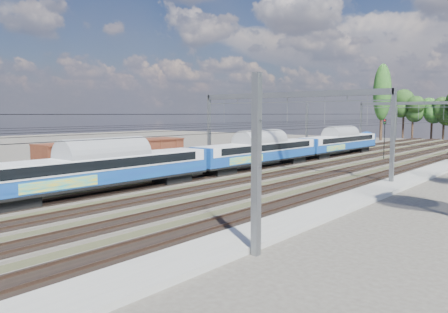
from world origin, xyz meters
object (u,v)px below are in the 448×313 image
Objects in this scene: worker at (392,148)px; emu_train at (258,147)px; freight_boxcar at (116,158)px; signal_near at (384,134)px.

emu_train is at bearing 177.48° from worker.
signal_near is at bearing 73.17° from freight_boxcar.
signal_near reaches higher than worker.
freight_boxcar is at bearing 174.88° from worker.
freight_boxcar is 2.60× the size of signal_near.
worker is (8.76, 50.52, -1.58)m from freight_boxcar.
emu_train is 33.82m from worker.
freight_boxcar is at bearing -85.13° from signal_near.
emu_train is 40.37× the size of worker.
signal_near is (7.18, 21.58, 1.02)m from emu_train.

